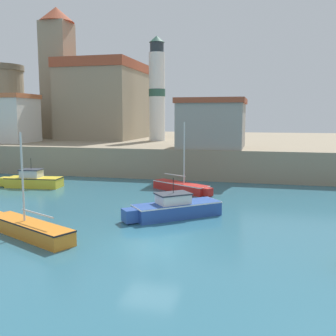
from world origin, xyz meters
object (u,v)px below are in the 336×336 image
motorboat_yellow_4 (32,180)px  harbor_shed_far_end (8,118)px  harbor_shed_mid_row (212,123)px  motorboat_blue_1 (174,208)px  fortress (1,113)px  sailboat_red_5 (182,187)px  sailboat_orange_0 (28,228)px  church (102,96)px  lighthouse (157,91)px

motorboat_yellow_4 → harbor_shed_far_end: 16.34m
harbor_shed_mid_row → motorboat_blue_1: bearing=-90.1°
fortress → harbor_shed_far_end: (8.00, -9.64, -0.61)m
motorboat_blue_1 → motorboat_yellow_4: 15.22m
sailboat_red_5 → harbor_shed_mid_row: 9.85m
sailboat_red_5 → harbor_shed_far_end: harbor_shed_far_end is taller
motorboat_yellow_4 → harbor_shed_far_end: harbor_shed_far_end is taller
motorboat_yellow_4 → harbor_shed_mid_row: harbor_shed_mid_row is taller
motorboat_blue_1 → motorboat_yellow_4: size_ratio=1.01×
sailboat_orange_0 → fortress: fortress is taller
church → lighthouse: size_ratio=1.38×
sailboat_red_5 → sailboat_orange_0: bearing=-110.9°
harbor_shed_mid_row → church: bearing=142.1°
motorboat_yellow_4 → fortress: 28.63m
motorboat_blue_1 → fortress: fortress is taller
sailboat_red_5 → fortress: 37.32m
motorboat_yellow_4 → sailboat_red_5: 12.50m
motorboat_blue_1 → church: (-16.93, 29.45, 7.99)m
sailboat_orange_0 → sailboat_red_5: size_ratio=1.13×
motorboat_blue_1 → sailboat_red_5: size_ratio=0.99×
sailboat_orange_0 → motorboat_yellow_4: bearing=121.9°
harbor_shed_far_end → church: bearing=57.6°
motorboat_yellow_4 → fortress: fortress is taller
church → harbor_shed_far_end: church is taller
sailboat_red_5 → church: size_ratio=0.31×
fortress → lighthouse: bearing=-6.1°
harbor_shed_far_end → motorboat_yellow_4: bearing=-48.4°
motorboat_yellow_4 → lighthouse: bearing=73.1°
church → lighthouse: church is taller
lighthouse → harbor_shed_mid_row: size_ratio=1.98×
sailboat_orange_0 → motorboat_blue_1: 8.10m
sailboat_orange_0 → sailboat_red_5: 13.94m
motorboat_blue_1 → lighthouse: lighthouse is taller
church → harbor_shed_far_end: 13.44m
sailboat_orange_0 → fortress: size_ratio=0.51×
motorboat_yellow_4 → sailboat_red_5: (12.46, 0.98, -0.16)m
motorboat_blue_1 → lighthouse: (-7.96, 25.45, 8.41)m
motorboat_yellow_4 → harbor_shed_far_end: size_ratio=0.89×
sailboat_orange_0 → harbor_shed_far_end: 30.07m
harbor_shed_mid_row → harbor_shed_far_end: harbor_shed_far_end is taller
sailboat_red_5 → harbor_shed_far_end: size_ratio=0.91×
harbor_shed_far_end → fortress: bearing=129.7°
motorboat_yellow_4 → church: 24.27m
sailboat_red_5 → church: (-15.75, 21.71, 8.14)m
lighthouse → harbor_shed_mid_row: lighthouse is taller
motorboat_blue_1 → sailboat_red_5: (-1.18, 7.75, -0.15)m
motorboat_blue_1 → harbor_shed_far_end: harbor_shed_far_end is taller
sailboat_red_5 → harbor_shed_far_end: 25.68m
lighthouse → church: bearing=155.9°
fortress → sailboat_orange_0: bearing=-52.2°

